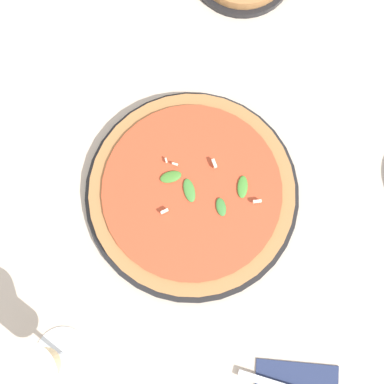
# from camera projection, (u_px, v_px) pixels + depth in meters

# --- Properties ---
(ground_plane) EXTENTS (6.00, 6.00, 0.00)m
(ground_plane) POSITION_uv_depth(u_px,v_px,m) (173.00, 196.00, 0.75)
(ground_plane) COLOR beige
(pizza_arugula_main) EXTENTS (0.35, 0.35, 0.05)m
(pizza_arugula_main) POSITION_uv_depth(u_px,v_px,m) (192.00, 193.00, 0.74)
(pizza_arugula_main) COLOR black
(pizza_arugula_main) RESTS_ON ground_plane
(wine_glass) EXTENTS (0.09, 0.09, 0.17)m
(wine_glass) POSITION_uv_depth(u_px,v_px,m) (36.00, 370.00, 0.59)
(wine_glass) COLOR white
(wine_glass) RESTS_ON ground_plane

